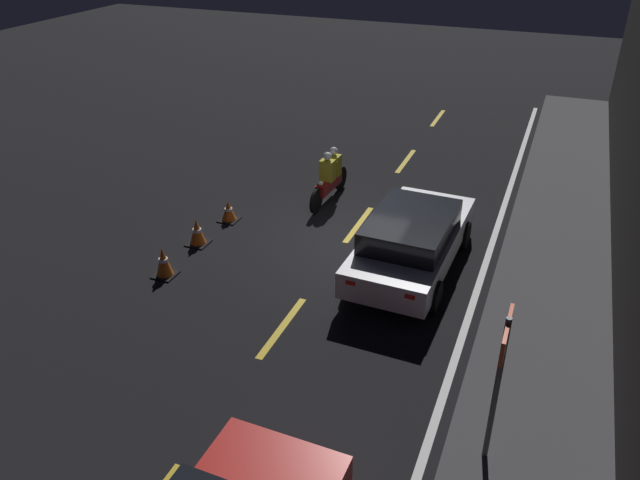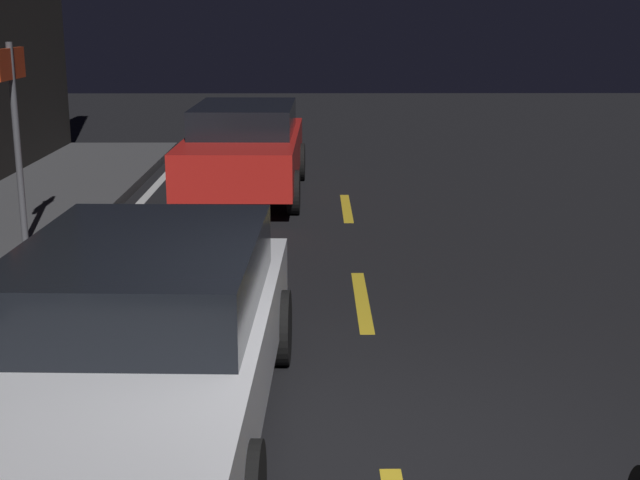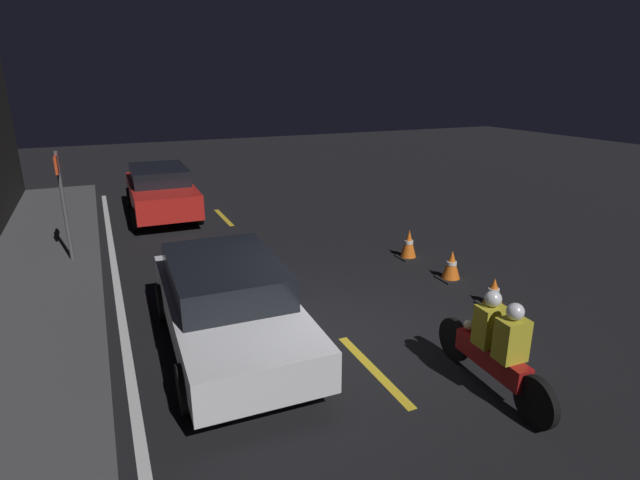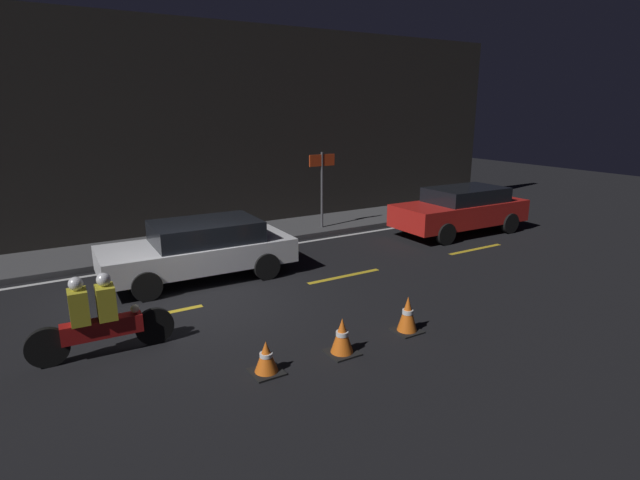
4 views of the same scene
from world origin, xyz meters
name	(u,v)px [view 4 (image 4 of 4)]	position (x,y,z in m)	size (l,w,h in m)	color
ground_plane	(202,306)	(0.00, 0.00, 0.00)	(56.00, 56.00, 0.00)	black
raised_curb	(149,249)	(0.00, 4.61, 0.08)	(28.00, 2.30, 0.16)	#424244
building_front	(128,133)	(0.00, 5.91, 3.21)	(28.00, 0.30, 6.42)	black
lane_dash_c	(152,316)	(-1.00, 0.00, 0.00)	(2.00, 0.14, 0.01)	gold
lane_dash_d	(344,276)	(3.50, 0.00, 0.00)	(2.00, 0.14, 0.01)	gold
lane_dash_e	(475,249)	(8.00, 0.00, 0.00)	(2.00, 0.14, 0.01)	gold
lane_solid_kerb	(162,264)	(0.00, 3.21, 0.00)	(25.20, 0.14, 0.01)	silver
sedan_white	(200,248)	(0.56, 1.69, 0.73)	(4.42, 2.02, 1.36)	silver
taxi_red	(461,209)	(9.05, 1.62, 0.78)	(4.48, 1.94, 1.45)	red
motorcycle	(97,318)	(-2.09, -1.19, 0.65)	(2.26, 0.39, 1.39)	black
traffic_cone_near	(266,358)	(-0.02, -3.09, 0.25)	(0.47, 0.47, 0.52)	black
traffic_cone_mid	(342,336)	(1.31, -3.17, 0.30)	(0.49, 0.49, 0.62)	black
traffic_cone_far	(408,315)	(2.77, -3.09, 0.33)	(0.47, 0.47, 0.67)	black
shop_sign	(322,175)	(5.34, 4.03, 1.84)	(0.90, 0.08, 2.40)	#4C4C51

